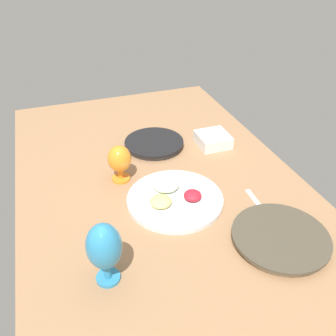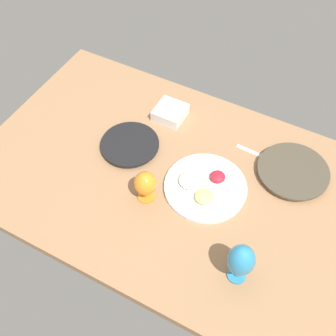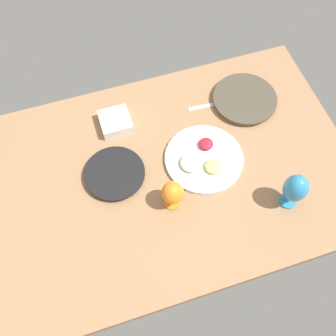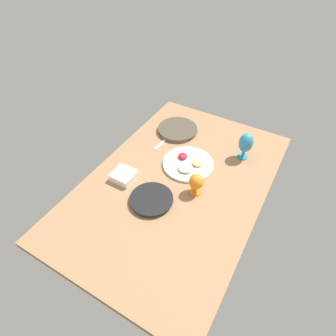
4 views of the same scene
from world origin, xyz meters
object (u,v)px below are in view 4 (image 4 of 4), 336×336
(dinner_plate_left, at_px, (178,130))
(fruit_platter, at_px, (188,164))
(hurricane_glass_blue, at_px, (246,143))
(square_bowl_white, at_px, (124,175))
(dinner_plate_right, at_px, (151,200))
(hurricane_glass_orange, at_px, (196,182))

(dinner_plate_left, xyz_separation_m, fruit_platter, (0.29, 0.24, -0.00))
(hurricane_glass_blue, distance_m, square_bowl_white, 0.82)
(dinner_plate_right, height_order, hurricane_glass_orange, hurricane_glass_orange)
(dinner_plate_left, distance_m, fruit_platter, 0.38)
(fruit_platter, bearing_deg, dinner_plate_left, -140.84)
(dinner_plate_right, bearing_deg, hurricane_glass_orange, 135.01)
(dinner_plate_left, bearing_deg, square_bowl_white, -5.18)
(dinner_plate_left, height_order, hurricane_glass_orange, hurricane_glass_orange)
(dinner_plate_left, distance_m, hurricane_glass_orange, 0.62)
(hurricane_glass_orange, bearing_deg, square_bowl_white, -74.24)
(dinner_plate_left, relative_size, square_bowl_white, 2.23)
(square_bowl_white, bearing_deg, hurricane_glass_blue, 134.57)
(fruit_platter, distance_m, hurricane_glass_orange, 0.25)
(square_bowl_white, bearing_deg, fruit_platter, 136.77)
(hurricane_glass_orange, bearing_deg, dinner_plate_left, -141.28)
(hurricane_glass_blue, relative_size, hurricane_glass_orange, 1.35)
(fruit_platter, xyz_separation_m, square_bowl_white, (0.31, -0.29, 0.02))
(fruit_platter, bearing_deg, hurricane_glass_blue, 132.14)
(dinner_plate_right, relative_size, hurricane_glass_orange, 1.76)
(dinner_plate_left, distance_m, dinner_plate_right, 0.70)
(hurricane_glass_orange, bearing_deg, hurricane_glass_blue, 162.64)
(dinner_plate_left, xyz_separation_m, square_bowl_white, (0.61, -0.05, 0.01))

